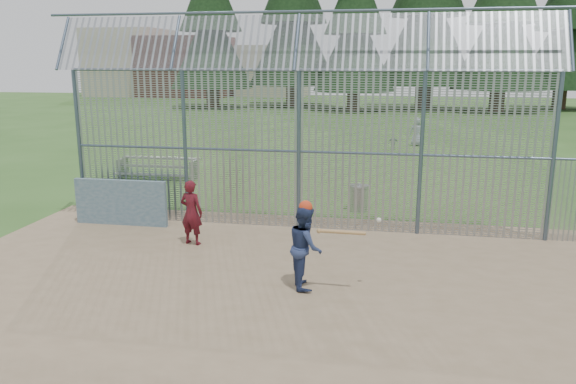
% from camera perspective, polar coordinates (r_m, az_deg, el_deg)
% --- Properties ---
extents(ground, '(120.00, 120.00, 0.00)m').
position_cam_1_polar(ground, '(11.31, -1.84, -8.72)').
color(ground, '#2D511E').
rests_on(ground, ground).
extents(dirt_infield, '(14.00, 10.00, 0.02)m').
position_cam_1_polar(dirt_infield, '(10.86, -2.41, -9.64)').
color(dirt_infield, '#756047').
rests_on(dirt_infield, ground).
extents(dugout_wall, '(2.50, 0.12, 1.20)m').
position_cam_1_polar(dugout_wall, '(15.26, -16.62, -1.02)').
color(dugout_wall, '#38566B').
rests_on(dugout_wall, dirt_infield).
extents(batter, '(0.79, 0.90, 1.58)m').
position_cam_1_polar(batter, '(10.60, 1.78, -5.58)').
color(batter, navy).
rests_on(batter, dirt_infield).
extents(onlooker, '(0.62, 0.47, 1.53)m').
position_cam_1_polar(onlooker, '(13.23, -9.78, -2.05)').
color(onlooker, maroon).
rests_on(onlooker, dirt_infield).
extents(bg_kid_standing, '(0.73, 0.49, 1.44)m').
position_cam_1_polar(bg_kid_standing, '(29.37, 12.94, 6.02)').
color(bg_kid_standing, gray).
rests_on(bg_kid_standing, ground).
extents(bg_kid_seated, '(0.46, 0.21, 0.78)m').
position_cam_1_polar(bg_kid_seated, '(27.43, 10.63, 4.94)').
color(bg_kid_seated, slate).
rests_on(bg_kid_seated, ground).
extents(batting_gear, '(1.52, 0.32, 0.57)m').
position_cam_1_polar(batting_gear, '(10.35, 2.75, -2.11)').
color(batting_gear, red).
rests_on(batting_gear, ground).
extents(trash_can, '(0.56, 0.56, 0.82)m').
position_cam_1_polar(trash_can, '(16.25, 7.19, -0.58)').
color(trash_can, gray).
rests_on(trash_can, ground).
extents(bleacher, '(3.00, 0.95, 0.72)m').
position_cam_1_polar(bleacher, '(21.15, -13.07, 2.47)').
color(bleacher, gray).
rests_on(bleacher, ground).
extents(backstop_fence, '(20.09, 0.81, 5.30)m').
position_cam_1_polar(backstop_fence, '(13.82, 8.52, 5.31)').
color(backstop_fence, '#47566B').
rests_on(backstop_fence, ground).
extents(distant_buildings, '(26.50, 10.50, 8.00)m').
position_cam_1_polar(distant_buildings, '(71.43, -10.75, 12.48)').
color(distant_buildings, brown).
rests_on(distant_buildings, ground).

